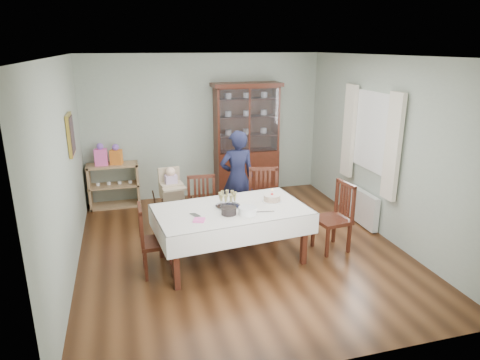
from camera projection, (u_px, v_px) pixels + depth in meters
name	position (u px, v px, depth m)	size (l,w,h in m)	color
floor	(240.00, 248.00, 6.24)	(5.00, 5.00, 0.00)	#593319
room_shell	(231.00, 126.00, 6.21)	(5.00, 5.00, 5.00)	#9EAA99
dining_table	(231.00, 234.00, 5.79)	(2.11, 1.35, 0.76)	#461911
china_cabinet	(246.00, 139.00, 8.17)	(1.30, 0.48, 2.18)	#461911
sideboard	(114.00, 185.00, 7.76)	(0.90, 0.38, 0.80)	tan
picture_frame	(70.00, 135.00, 5.91)	(0.04, 0.48, 0.58)	gold
window	(373.00, 132.00, 6.61)	(0.04, 1.02, 1.22)	white
curtain_left	(393.00, 147.00, 6.06)	(0.07, 0.30, 1.55)	silver
curtain_right	(349.00, 131.00, 7.20)	(0.07, 0.30, 1.55)	silver
radiator	(363.00, 208.00, 6.98)	(0.10, 0.80, 0.55)	white
chair_far_left	(204.00, 223.00, 6.41)	(0.47, 0.47, 0.98)	#461911
chair_far_right	(264.00, 217.00, 6.59)	(0.56, 0.56, 1.04)	#461911
chair_end_left	(157.00, 253.00, 5.49)	(0.42, 0.42, 0.93)	#461911
chair_end_right	(332.00, 230.00, 6.13)	(0.50, 0.50, 0.99)	#461911
woman	(237.00, 178.00, 6.91)	(0.57, 0.37, 1.56)	black
high_chair	(172.00, 205.00, 6.79)	(0.51, 0.51, 1.03)	black
champagne_tray	(228.00, 202.00, 5.71)	(0.34, 0.34, 0.20)	silver
birthday_cake	(272.00, 198.00, 5.91)	(0.27, 0.27, 0.18)	white
plate_stack_dark	(229.00, 211.00, 5.47)	(0.20, 0.20, 0.09)	black
plate_stack_white	(248.00, 211.00, 5.46)	(0.23, 0.23, 0.10)	white
napkin_stack	(199.00, 220.00, 5.28)	(0.14, 0.14, 0.02)	#FF5DB8
cutlery	(192.00, 215.00, 5.44)	(0.10, 0.15, 0.01)	silver
cake_knife	(264.00, 212.00, 5.55)	(0.27, 0.02, 0.01)	silver
gift_bag_pink	(101.00, 155.00, 7.53)	(0.22, 0.15, 0.40)	#FF5DB8
gift_bag_orange	(116.00, 155.00, 7.60)	(0.23, 0.19, 0.37)	orange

